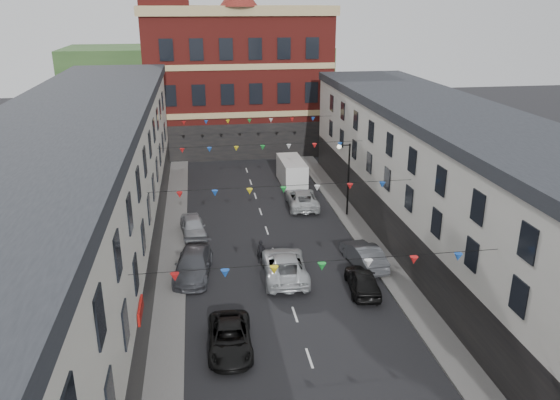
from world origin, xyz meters
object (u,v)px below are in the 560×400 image
white_van (292,172)px  car_right_f (302,199)px  street_lamp (346,170)px  car_left_d (193,264)px  moving_car (285,265)px  pedestrian (261,252)px  car_right_d (363,280)px  car_left_c (230,338)px  car_right_e (364,255)px  car_left_e (193,227)px

white_van → car_right_f: bearing=-92.7°
street_lamp → car_left_d: size_ratio=1.14×
street_lamp → moving_car: bearing=-123.9°
street_lamp → car_left_d: (-12.05, -8.47, -3.14)m
white_van → pedestrian: bearing=-107.7°
car_right_d → pedestrian: bearing=-34.5°
car_left_d → car_right_f: size_ratio=1.01×
car_left_d → pedestrian: 4.53m
street_lamp → car_left_c: bearing=-121.7°
street_lamp → white_van: 9.64m
street_lamp → white_van: bearing=107.3°
car_right_e → white_van: bearing=-91.2°
car_right_e → pedestrian: 6.74m
car_right_e → pedestrian: (-6.59, 1.38, 0.04)m
car_left_d → car_right_d: bearing=-12.3°
car_right_f → moving_car: bearing=77.1°
street_lamp → car_left_d: street_lamp is taller
street_lamp → car_right_e: bearing=-96.8°
car_right_d → moving_car: bearing=-24.8°
car_left_c → pedestrian: (2.65, 9.28, 0.16)m
pedestrian → car_right_d: bearing=-17.6°
car_right_d → white_van: white_van is taller
car_right_d → car_right_e: 3.43m
car_right_f → white_van: 6.22m
car_left_e → car_right_e: car_right_e is taller
white_van → street_lamp: bearing=-73.6°
street_lamp → car_right_e: 9.37m
car_right_e → car_left_e: bearing=-37.8°
car_right_d → car_left_d: bearing=-14.3°
car_left_e → pedestrian: 6.86m
car_left_c → car_left_e: car_left_e is taller
car_left_e → moving_car: (5.65, -7.40, 0.07)m
car_left_d → car_right_f: 14.36m
car_left_e → car_right_d: size_ratio=1.02×
car_right_d → pedestrian: size_ratio=2.60×
street_lamp → pedestrian: (-7.64, -7.39, -3.10)m
car_left_d → car_left_e: 6.34m
car_left_e → car_left_d: bearing=-96.2°
car_left_c → white_van: 26.60m
car_right_e → car_right_d: bearing=65.4°
car_left_e → car_right_e: size_ratio=0.92×
car_left_d → pedestrian: bearing=21.2°
car_right_d → street_lamp: bearing=-94.5°
white_van → moving_car: bearing=-102.1°
white_van → car_right_e: bearing=-85.4°
white_van → pedestrian: size_ratio=3.37×
car_left_c → white_van: white_van is taller
street_lamp → car_right_d: street_lamp is taller
moving_car → pedestrian: size_ratio=3.56×
car_right_f → car_left_c: bearing=72.1°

